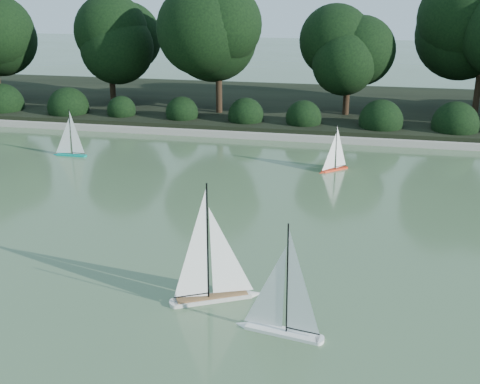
# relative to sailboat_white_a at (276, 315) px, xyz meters

# --- Properties ---
(ground) EXTENTS (80.00, 80.00, 0.00)m
(ground) POSITION_rel_sailboat_white_a_xyz_m (-0.57, 0.93, -0.26)
(ground) COLOR #384D2E
(ground) RESTS_ON ground
(pond_coping) EXTENTS (40.00, 0.35, 0.18)m
(pond_coping) POSITION_rel_sailboat_white_a_xyz_m (-0.57, 9.93, -0.17)
(pond_coping) COLOR gray
(pond_coping) RESTS_ON ground
(far_bank) EXTENTS (40.00, 8.00, 0.30)m
(far_bank) POSITION_rel_sailboat_white_a_xyz_m (-0.57, 13.93, -0.11)
(far_bank) COLOR black
(far_bank) RESTS_ON ground
(tree_line) EXTENTS (26.31, 3.93, 4.39)m
(tree_line) POSITION_rel_sailboat_white_a_xyz_m (0.66, 12.37, 2.38)
(tree_line) COLOR black
(tree_line) RESTS_ON ground
(shrub_hedge) EXTENTS (29.10, 1.10, 1.10)m
(shrub_hedge) POSITION_rel_sailboat_white_a_xyz_m (-0.57, 10.83, 0.19)
(shrub_hedge) COLOR black
(shrub_hedge) RESTS_ON ground
(sailboat_white_a) EXTENTS (1.23, 0.42, 1.68)m
(sailboat_white_a) POSITION_rel_sailboat_white_a_xyz_m (0.00, 0.00, 0.00)
(sailboat_white_a) COLOR white
(sailboat_white_a) RESTS_ON ground
(sailboat_white_b) EXTENTS (1.32, 0.80, 1.90)m
(sailboat_white_b) POSITION_rel_sailboat_white_a_xyz_m (-0.93, 0.69, 0.03)
(sailboat_white_b) COLOR beige
(sailboat_white_b) RESTS_ON ground
(sailboat_orange) EXTENTS (0.72, 0.69, 1.20)m
(sailboat_orange) POSITION_rel_sailboat_white_a_xyz_m (0.32, 7.22, -0.07)
(sailboat_orange) COLOR red
(sailboat_orange) RESTS_ON ground
(sailboat_teal) EXTENTS (0.96, 0.16, 1.32)m
(sailboat_teal) POSITION_rel_sailboat_white_a_xyz_m (-6.52, 7.17, -0.06)
(sailboat_teal) COLOR #01907F
(sailboat_teal) RESTS_ON ground
(race_buoy) EXTENTS (0.17, 0.17, 0.17)m
(race_buoy) POSITION_rel_sailboat_white_a_xyz_m (-1.28, 0.92, -0.26)
(race_buoy) COLOR #DD450B
(race_buoy) RESTS_ON ground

